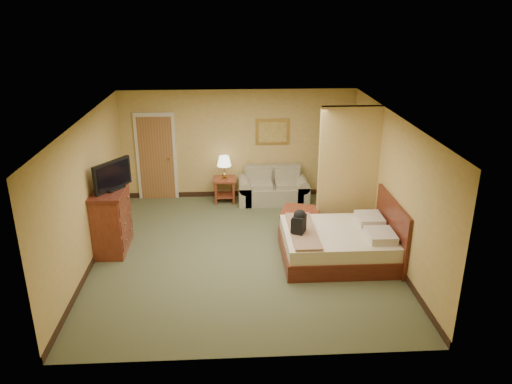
{
  "coord_description": "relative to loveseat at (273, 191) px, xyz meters",
  "views": [
    {
      "loc": [
        -0.24,
        -8.45,
        4.46
      ],
      "look_at": [
        0.28,
        0.6,
        1.0
      ],
      "focal_mm": 35.0,
      "sensor_mm": 36.0,
      "label": 1
    }
  ],
  "objects": [
    {
      "name": "table_lamp",
      "position": [
        -1.15,
        0.08,
        0.72
      ],
      "size": [
        0.33,
        0.33,
        0.55
      ],
      "color": "#A67F3D",
      "rests_on": "side_table"
    },
    {
      "name": "tv",
      "position": [
        -3.18,
        -2.26,
        1.21
      ],
      "size": [
        0.53,
        0.78,
        0.54
      ],
      "rotation": [
        0.0,
        0.0,
        -0.57
      ],
      "color": "black",
      "rests_on": "dresser"
    },
    {
      "name": "baseboard",
      "position": [
        -0.8,
        0.42,
        -0.21
      ],
      "size": [
        5.5,
        0.02,
        0.12
      ],
      "primitive_type": "cube",
      "color": "black",
      "rests_on": "floor"
    },
    {
      "name": "back_wall",
      "position": [
        -0.8,
        0.43,
        1.03
      ],
      "size": [
        5.5,
        0.02,
        2.6
      ],
      "primitive_type": "cube",
      "color": "tan",
      "rests_on": "floor"
    },
    {
      "name": "dresser",
      "position": [
        -3.28,
        -2.26,
        0.35
      ],
      "size": [
        0.6,
        1.15,
        1.23
      ],
      "color": "maroon",
      "rests_on": "floor"
    },
    {
      "name": "left_wall",
      "position": [
        -3.55,
        -2.57,
        1.03
      ],
      "size": [
        0.02,
        6.0,
        2.6
      ],
      "primitive_type": "cube",
      "color": "tan",
      "rests_on": "floor"
    },
    {
      "name": "partition",
      "position": [
        1.35,
        -1.65,
        1.03
      ],
      "size": [
        1.2,
        0.15,
        2.6
      ],
      "primitive_type": "cube",
      "color": "tan",
      "rests_on": "floor"
    },
    {
      "name": "side_table",
      "position": [
        -1.15,
        0.08,
        0.11
      ],
      "size": [
        0.52,
        0.52,
        0.57
      ],
      "color": "maroon",
      "rests_on": "floor"
    },
    {
      "name": "floor",
      "position": [
        -0.8,
        -2.57,
        -0.27
      ],
      "size": [
        6.0,
        6.0,
        0.0
      ],
      "primitive_type": "plane",
      "color": "#4E5436",
      "rests_on": "ground"
    },
    {
      "name": "loveseat",
      "position": [
        0.0,
        0.0,
        0.0
      ],
      "size": [
        1.64,
        0.76,
        0.83
      ],
      "color": "gray",
      "rests_on": "floor"
    },
    {
      "name": "wall_picture",
      "position": [
        0.0,
        0.4,
        1.33
      ],
      "size": [
        0.79,
        0.04,
        0.62
      ],
      "color": "#B78E3F",
      "rests_on": "back_wall"
    },
    {
      "name": "door",
      "position": [
        -2.75,
        0.39,
        0.76
      ],
      "size": [
        0.94,
        0.16,
        2.1
      ],
      "color": "beige",
      "rests_on": "floor"
    },
    {
      "name": "right_wall",
      "position": [
        1.95,
        -2.57,
        1.03
      ],
      "size": [
        0.02,
        6.0,
        2.6
      ],
      "primitive_type": "cube",
      "color": "tan",
      "rests_on": "floor"
    },
    {
      "name": "bed",
      "position": [
        1.02,
        -2.9,
        0.04
      ],
      "size": [
        2.08,
        1.77,
        1.14
      ],
      "color": "#4D1B12",
      "rests_on": "floor"
    },
    {
      "name": "ceiling",
      "position": [
        -0.8,
        -2.57,
        2.33
      ],
      "size": [
        6.0,
        6.0,
        0.0
      ],
      "primitive_type": "plane",
      "rotation": [
        3.14,
        0.0,
        0.0
      ],
      "color": "white",
      "rests_on": "back_wall"
    },
    {
      "name": "coffee_table",
      "position": [
        0.4,
        -1.72,
        0.07
      ],
      "size": [
        0.92,
        0.92,
        0.48
      ],
      "rotation": [
        0.0,
        0.0,
        -0.28
      ],
      "color": "maroon",
      "rests_on": "floor"
    },
    {
      "name": "backpack",
      "position": [
        0.19,
        -3.0,
        0.54
      ],
      "size": [
        0.28,
        0.33,
        0.48
      ],
      "rotation": [
        0.0,
        0.0,
        -0.44
      ],
      "color": "black",
      "rests_on": "bed"
    }
  ]
}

